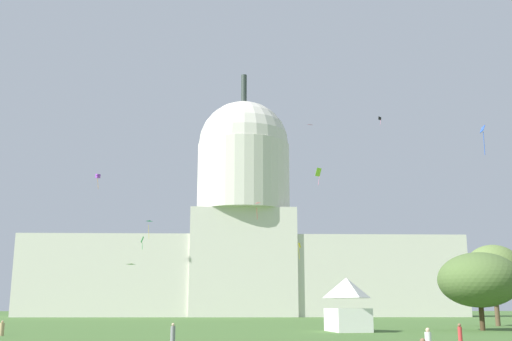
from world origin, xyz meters
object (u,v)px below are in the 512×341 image
at_px(kite_lime_mid, 318,173).
at_px(person_red_front_right, 460,335).
at_px(kite_blue_mid, 483,132).
at_px(kite_yellow_low, 299,247).
at_px(tree_east_near, 494,272).
at_px(person_grey_edge_west, 173,334).
at_px(tree_east_mid, 479,280).
at_px(person_tan_back_center, 2,329).
at_px(kite_turquoise_mid, 149,224).
at_px(capitol_building, 243,235).
at_px(event_tent, 347,304).
at_px(kite_red_mid, 256,206).
at_px(kite_white_low, 132,265).
at_px(kite_black_high, 380,119).
at_px(kite_violet_high, 98,176).
at_px(kite_pink_high, 309,126).
at_px(kite_green_low, 142,240).

bearing_deg(kite_lime_mid, person_red_front_right, 130.09).
bearing_deg(kite_blue_mid, kite_yellow_low, 57.69).
bearing_deg(tree_east_near, person_grey_edge_west, -137.46).
distance_m(tree_east_mid, person_tan_back_center, 56.64).
bearing_deg(tree_east_near, kite_yellow_low, 125.94).
relative_size(person_tan_back_center, kite_blue_mid, 0.45).
distance_m(kite_turquoise_mid, kite_lime_mid, 50.01).
xyz_separation_m(tree_east_near, person_red_front_right, (-22.82, -46.22, -7.43)).
bearing_deg(capitol_building, event_tent, -84.31).
relative_size(kite_turquoise_mid, kite_red_mid, 1.13).
xyz_separation_m(person_grey_edge_west, kite_white_low, (-8.84, 30.77, 7.70)).
distance_m(tree_east_mid, person_grey_edge_west, 44.11).
xyz_separation_m(person_red_front_right, kite_turquoise_mid, (-36.96, 86.75, 20.27)).
bearing_deg(kite_black_high, kite_violet_high, -179.09).
distance_m(event_tent, kite_pink_high, 87.82).
bearing_deg(kite_white_low, kite_red_mid, 42.53).
xyz_separation_m(person_tan_back_center, kite_red_mid, (28.77, 79.22, 25.93)).
distance_m(event_tent, person_tan_back_center, 38.67).
distance_m(capitol_building, kite_green_low, 79.21).
bearing_deg(person_tan_back_center, kite_green_low, -14.77).
height_order(kite_violet_high, kite_white_low, kite_violet_high).
distance_m(person_red_front_right, kite_white_low, 47.88).
xyz_separation_m(kite_green_low, kite_black_high, (52.65, 35.18, 34.32)).
xyz_separation_m(person_grey_edge_west, kite_lime_mid, (18.95, 45.10, 23.90)).
bearing_deg(kite_pink_high, tree_east_near, 96.50).
xyz_separation_m(person_grey_edge_west, kite_green_low, (-11.42, 56.32, 13.82)).
bearing_deg(kite_green_low, kite_white_low, 49.53).
relative_size(kite_pink_high, kite_turquoise_mid, 0.43).
bearing_deg(person_tan_back_center, kite_white_low, -33.38).
distance_m(event_tent, person_grey_edge_west, 28.58).
bearing_deg(kite_lime_mid, kite_yellow_low, -54.95).
xyz_separation_m(kite_blue_mid, kite_white_low, (-41.91, 18.85, -13.72)).
distance_m(kite_pink_high, kite_yellow_low, 37.72).
bearing_deg(tree_east_mid, kite_white_low, 172.01).
xyz_separation_m(person_tan_back_center, kite_white_low, (9.88, 18.59, 7.74)).
bearing_deg(kite_pink_high, tree_east_mid, 84.39).
bearing_deg(person_red_front_right, person_grey_edge_west, -58.68).
relative_size(kite_white_low, kite_yellow_low, 0.35).
bearing_deg(capitol_building, kite_blue_mid, -78.11).
height_order(capitol_building, person_grey_edge_west, capitol_building).
bearing_deg(person_red_front_right, kite_green_low, -108.75).
bearing_deg(tree_east_mid, kite_lime_mid, 130.02).
bearing_deg(tree_east_near, person_red_front_right, -116.28).
bearing_deg(person_grey_edge_west, kite_red_mid, -44.34).
height_order(kite_blue_mid, kite_black_high, kite_black_high).
distance_m(person_grey_edge_west, kite_green_low, 59.11).
xyz_separation_m(kite_red_mid, kite_lime_mid, (8.89, -46.30, -2.00)).
bearing_deg(kite_pink_high, kite_black_high, 148.40).
height_order(kite_violet_high, kite_yellow_low, kite_violet_high).
height_order(kite_turquoise_mid, kite_white_low, kite_turquoise_mid).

